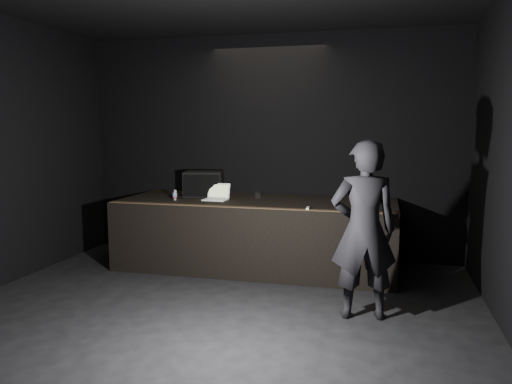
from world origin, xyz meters
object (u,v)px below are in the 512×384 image
object	(u,v)px
person	(364,230)
stage_monitor	(204,184)
laptop	(217,196)
stage_riser	(257,234)
beer_can	(175,195)

from	to	relation	value
person	stage_monitor	bearing A→B (deg)	-47.80
stage_monitor	laptop	distance (m)	0.43
stage_riser	person	distance (m)	2.34
beer_can	laptop	bearing A→B (deg)	18.00
stage_riser	stage_monitor	world-z (taller)	stage_monitor
laptop	beer_can	xyz separation A→B (m)	(-0.58, -0.19, 0.01)
laptop	person	bearing A→B (deg)	-32.66
stage_riser	person	xyz separation A→B (m)	(1.60, -1.65, 0.47)
person	stage_riser	bearing A→B (deg)	-57.41
beer_can	person	xyz separation A→B (m)	(2.76, -1.36, -0.11)
stage_riser	beer_can	bearing A→B (deg)	-166.09
stage_riser	stage_monitor	xyz separation A→B (m)	(-0.89, 0.17, 0.69)
stage_riser	laptop	size ratio (longest dim) A/B	11.28
stage_monitor	laptop	world-z (taller)	stage_monitor
stage_riser	stage_monitor	distance (m)	1.14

